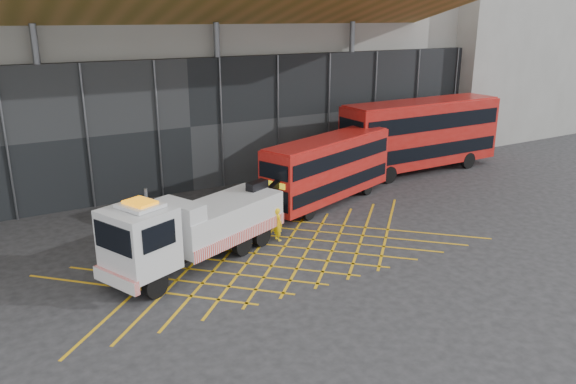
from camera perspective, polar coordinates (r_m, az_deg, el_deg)
ground_plane at (r=24.83m, az=-4.23°, el=-7.26°), size 120.00×120.00×0.00m
road_markings at (r=25.51m, az=-0.99°, el=-6.49°), size 19.96×7.16×0.01m
construction_building at (r=40.46m, az=-14.13°, el=15.00°), size 55.00×23.97×18.00m
east_building at (r=55.42m, az=19.26°, el=16.17°), size 15.00×12.00×20.00m
recovery_truck at (r=24.43m, az=-9.58°, el=-3.58°), size 10.24×5.68×3.67m
bus_towed at (r=32.08m, az=4.10°, el=2.54°), size 9.57×5.15×3.83m
bus_second at (r=39.71m, az=13.36°, el=5.90°), size 12.07×2.87×4.90m
worker at (r=26.96m, az=-1.04°, el=-3.29°), size 0.41×0.61×1.62m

